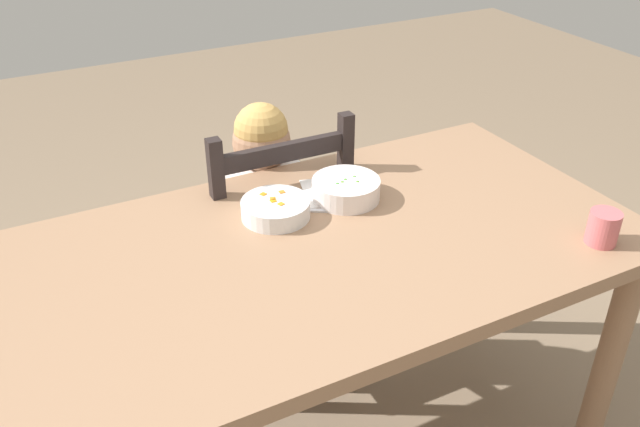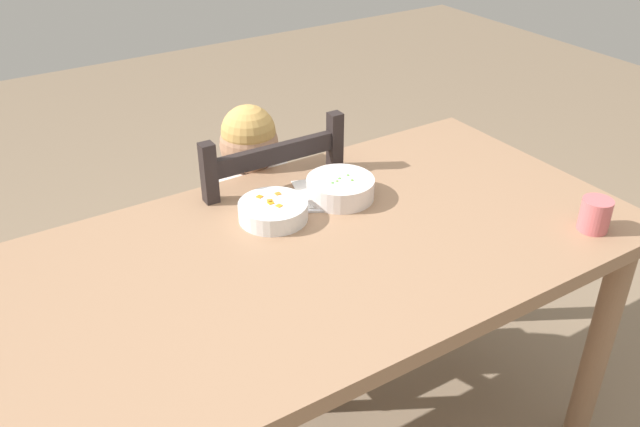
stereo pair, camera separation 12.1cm
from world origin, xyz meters
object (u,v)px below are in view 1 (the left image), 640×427
(bowl_of_peas, at_px, (346,189))
(drinking_cup, at_px, (603,228))
(spoon, at_px, (294,209))
(dining_table, at_px, (317,281))
(child_figure, at_px, (268,207))
(bowl_of_carrots, at_px, (276,208))
(dining_chair, at_px, (270,255))

(bowl_of_peas, distance_m, drinking_cup, 0.63)
(bowl_of_peas, xyz_separation_m, spoon, (-0.15, 0.01, -0.03))
(dining_table, xyz_separation_m, drinking_cup, (0.60, -0.30, 0.15))
(child_figure, bearing_deg, bowl_of_carrots, -108.90)
(spoon, relative_size, drinking_cup, 1.57)
(bowl_of_peas, distance_m, spoon, 0.15)
(bowl_of_carrots, xyz_separation_m, spoon, (0.05, 0.01, -0.02))
(bowl_of_carrots, height_order, drinking_cup, drinking_cup)
(child_figure, height_order, drinking_cup, child_figure)
(bowl_of_peas, relative_size, drinking_cup, 2.18)
(dining_chair, bearing_deg, spoon, -99.22)
(bowl_of_carrots, relative_size, drinking_cup, 2.12)
(bowl_of_peas, height_order, spoon, bowl_of_peas)
(bowl_of_carrots, bearing_deg, bowl_of_peas, -0.03)
(child_figure, distance_m, spoon, 0.33)
(bowl_of_peas, distance_m, bowl_of_carrots, 0.20)
(dining_chair, xyz_separation_m, spoon, (-0.05, -0.29, 0.33))
(bowl_of_peas, bearing_deg, spoon, 177.80)
(bowl_of_carrots, distance_m, spoon, 0.06)
(child_figure, distance_m, bowl_of_carrots, 0.36)
(dining_table, relative_size, bowl_of_carrots, 9.06)
(dining_chair, height_order, bowl_of_carrots, dining_chair)
(spoon, xyz_separation_m, drinking_cup, (0.58, -0.46, 0.04))
(dining_table, bearing_deg, dining_chair, 81.73)
(child_figure, height_order, spoon, child_figure)
(child_figure, relative_size, bowl_of_carrots, 5.46)
(child_figure, xyz_separation_m, spoon, (-0.05, -0.29, 0.16))
(bowl_of_carrots, relative_size, spoon, 1.35)
(drinking_cup, bearing_deg, spoon, 141.19)
(dining_table, bearing_deg, drinking_cup, -26.65)
(spoon, distance_m, drinking_cup, 0.74)
(child_figure, bearing_deg, spoon, -99.56)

